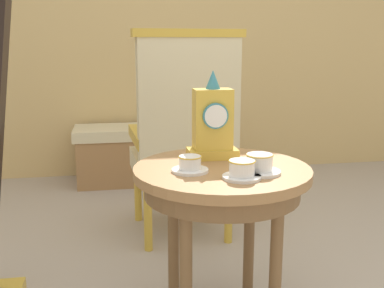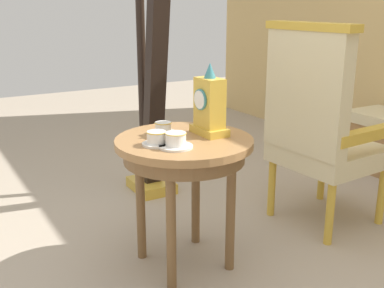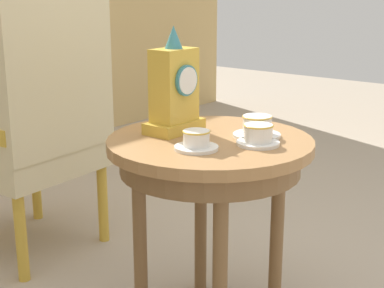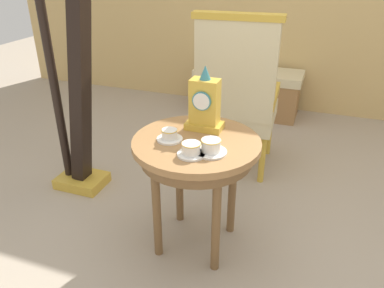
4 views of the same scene
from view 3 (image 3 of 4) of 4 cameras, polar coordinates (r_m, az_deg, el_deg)
name	(u,v)px [view 3 (image 3 of 4)]	position (r m, az deg, el deg)	size (l,w,h in m)	color
side_table	(210,164)	(1.81, 1.77, -1.96)	(0.64, 0.64, 0.64)	#9E7042
teacup_left	(196,141)	(1.66, 0.43, 0.28)	(0.13, 0.13, 0.06)	white
teacup_right	(258,135)	(1.72, 6.53, 0.85)	(0.13, 0.13, 0.06)	white
teacup_center	(257,127)	(1.81, 6.41, 1.63)	(0.15, 0.15, 0.07)	white
mantel_clock	(174,90)	(1.84, -1.74, 5.30)	(0.19, 0.11, 0.34)	gold
armchair	(39,115)	(2.39, -14.85, 2.76)	(0.57, 0.56, 1.14)	beige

